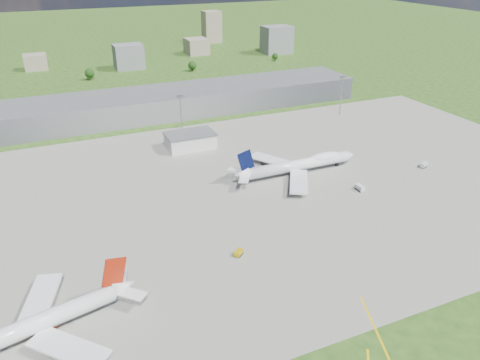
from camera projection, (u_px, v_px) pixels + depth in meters
name	position (u px, v px, depth m)	size (l,w,h in m)	color
ground	(151.00, 123.00, 298.97)	(1400.00, 1400.00, 0.00)	#284916
apron	(232.00, 193.00, 212.18)	(360.00, 190.00, 0.08)	gray
terminal	(144.00, 105.00, 307.99)	(300.00, 42.00, 15.00)	slate
ops_building	(190.00, 141.00, 259.74)	(26.00, 16.00, 8.00)	silver
mast_center	(181.00, 110.00, 266.03)	(3.50, 2.00, 25.90)	gray
mast_east	(342.00, 89.00, 305.86)	(3.50, 2.00, 25.90)	gray
airliner_red_twin	(34.00, 325.00, 130.75)	(62.29, 47.80, 17.26)	white
airliner_blue_quad	(299.00, 165.00, 228.59)	(66.50, 52.31, 17.41)	white
fire_truck	(41.00, 327.00, 134.25)	(8.32, 3.99, 3.55)	#9A280B
tug_yellow	(239.00, 253.00, 168.37)	(4.47, 4.28, 1.93)	#BB990B
van_white_near	(360.00, 188.00, 213.81)	(2.52, 5.19, 2.60)	silver
van_white_far	(424.00, 165.00, 236.90)	(5.25, 3.81, 2.47)	beige
bldg_cw	(36.00, 62.00, 430.28)	(20.00, 18.00, 14.00)	gray
bldg_c	(129.00, 57.00, 432.83)	(26.00, 20.00, 22.00)	slate
bldg_ce	(197.00, 46.00, 495.99)	(22.00, 24.00, 16.00)	gray
bldg_e	(277.00, 40.00, 497.66)	(30.00, 22.00, 28.00)	slate
bldg_tall_e	(212.00, 27.00, 555.37)	(20.00, 18.00, 36.00)	gray
tree_c	(89.00, 73.00, 395.97)	(8.10, 8.10, 9.90)	#382314
tree_e	(192.00, 65.00, 424.59)	(7.65, 7.65, 9.35)	#382314
tree_far_e	(275.00, 56.00, 465.83)	(6.30, 6.30, 7.70)	#382314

